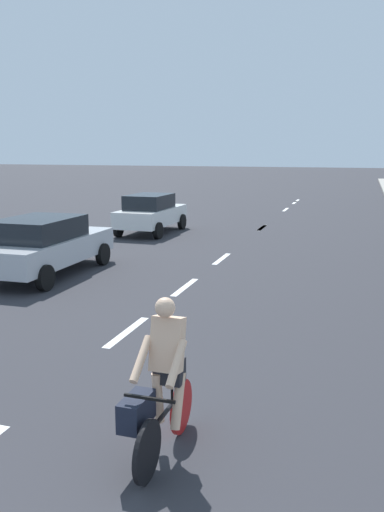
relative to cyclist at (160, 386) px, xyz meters
The scene contains 12 objects.
ground_plane 15.92m from the cyclist, 97.50° to the left, with size 160.00×160.00×0.00m, color #2D2D33.
lane_stripe_2 4.35m from the cyclist, 119.07° to the left, with size 0.16×1.80×0.01m, color white.
lane_stripe_3 7.58m from the cyclist, 105.99° to the left, with size 0.16×1.80×0.01m, color white.
lane_stripe_4 11.16m from the cyclist, 100.75° to the left, with size 0.16×1.80×0.01m, color white.
lane_stripe_5 18.11m from the cyclist, 96.58° to the left, with size 0.16×1.80×0.01m, color white.
lane_stripe_6 18.15m from the cyclist, 96.57° to the left, with size 0.16×1.80×0.01m, color white.
lane_stripe_7 25.56m from the cyclist, 94.66° to the left, with size 0.16×1.80×0.01m, color white.
lane_stripe_8 31.02m from the cyclist, 93.84° to the left, with size 0.16×1.80×0.01m, color white.
lane_stripe_9 29.73m from the cyclist, 94.00° to the left, with size 0.16×1.80×0.01m, color white.
cyclist is the anchor object (origin of this frame).
parked_car_silver 9.63m from the cyclist, 129.68° to the left, with size 2.13×4.60×1.57m.
parked_car_white 16.37m from the cyclist, 111.89° to the left, with size 1.91×3.98×1.57m.
Camera 1 is at (4.07, -0.97, 3.38)m, focal length 38.35 mm.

